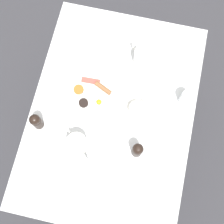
{
  "coord_description": "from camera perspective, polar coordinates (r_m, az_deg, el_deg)",
  "views": [
    {
      "loc": [
        -0.09,
        0.42,
        2.33
      ],
      "look_at": [
        0.0,
        0.0,
        0.8
      ],
      "focal_mm": 50.0,
      "sensor_mm": 36.0,
      "label": 1
    }
  ],
  "objects": [
    {
      "name": "fork_by_plate",
      "position": [
        1.76,
        -6.15,
        11.76
      ],
      "size": [
        0.16,
        0.05,
        0.0
      ],
      "rotation": [
        0.0,
        0.0,
        4.95
      ],
      "color": "silver",
      "rests_on": "table"
    },
    {
      "name": "knife_by_plate",
      "position": [
        1.56,
        -5.49,
        -15.09
      ],
      "size": [
        0.06,
        0.19,
        0.0
      ],
      "rotation": [
        0.0,
        0.0,
        0.24
      ],
      "color": "silver",
      "rests_on": "table"
    },
    {
      "name": "napkin_folded",
      "position": [
        1.56,
        5.2,
        -17.45
      ],
      "size": [
        0.2,
        0.19,
        0.01
      ],
      "rotation": [
        0.0,
        0.0,
        3.8
      ],
      "color": "white",
      "rests_on": "table"
    },
    {
      "name": "pepper_grinder",
      "position": [
        1.58,
        -13.68,
        -1.68
      ],
      "size": [
        0.05,
        0.05,
        0.13
      ],
      "color": "black",
      "rests_on": "table"
    },
    {
      "name": "table",
      "position": [
        1.69,
        -0.0,
        -0.9
      ],
      "size": [
        0.83,
        1.17,
        0.78
      ],
      "color": "silver",
      "rests_on": "ground_plane"
    },
    {
      "name": "salt_grinder",
      "position": [
        1.51,
        4.66,
        -6.96
      ],
      "size": [
        0.05,
        0.05,
        0.13
      ],
      "color": "black",
      "rests_on": "table"
    },
    {
      "name": "ground_plane",
      "position": [
        2.37,
        -0.0,
        -5.18
      ],
      "size": [
        8.0,
        8.0,
        0.0
      ],
      "primitive_type": "plane",
      "color": "#333338"
    },
    {
      "name": "teapot_far",
      "position": [
        1.67,
        5.74,
        10.07
      ],
      "size": [
        0.16,
        0.14,
        0.13
      ],
      "rotation": [
        0.0,
        0.0,
        2.42
      ],
      "color": "white",
      "rests_on": "table"
    },
    {
      "name": "teacup_with_saucer_left",
      "position": [
        1.59,
        4.42,
        0.39
      ],
      "size": [
        0.16,
        0.16,
        0.07
      ],
      "color": "white",
      "rests_on": "table"
    },
    {
      "name": "breakfast_plate",
      "position": [
        1.64,
        -3.75,
        3.38
      ],
      "size": [
        0.26,
        0.26,
        0.04
      ],
      "color": "white",
      "rests_on": "table"
    },
    {
      "name": "water_glass_tall",
      "position": [
        1.62,
        13.54,
        2.39
      ],
      "size": [
        0.07,
        0.07,
        0.11
      ],
      "color": "white",
      "rests_on": "table"
    },
    {
      "name": "teapot_near",
      "position": [
        1.53,
        -6.35,
        -5.97
      ],
      "size": [
        0.15,
        0.15,
        0.13
      ],
      "rotation": [
        0.0,
        0.0,
        5.51
      ],
      "color": "white",
      "rests_on": "table"
    }
  ]
}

